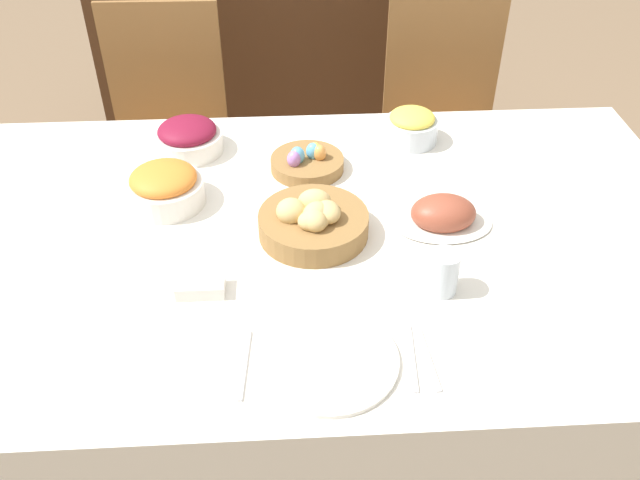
{
  "coord_description": "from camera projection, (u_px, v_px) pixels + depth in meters",
  "views": [
    {
      "loc": [
        -0.08,
        -1.28,
        1.75
      ],
      "look_at": [
        -0.01,
        -0.09,
        0.81
      ],
      "focal_mm": 38.0,
      "sensor_mm": 36.0,
      "label": 1
    }
  ],
  "objects": [
    {
      "name": "chair_far_left",
      "position": [
        168.0,
        135.0,
        2.47
      ],
      "size": [
        0.43,
        0.43,
        0.97
      ],
      "rotation": [
        0.0,
        0.0,
        -0.02
      ],
      "color": "olive",
      "rests_on": "ground"
    },
    {
      "name": "spoon",
      "position": [
        427.0,
        356.0,
        1.29
      ],
      "size": [
        0.02,
        0.17,
        0.0
      ],
      "rotation": [
        0.0,
        0.0,
        0.07
      ],
      "color": "silver",
      "rests_on": "dining_table"
    },
    {
      "name": "sideboard",
      "position": [
        271.0,
        69.0,
        3.13
      ],
      "size": [
        1.47,
        0.44,
        0.87
      ],
      "color": "#4C2D19",
      "rests_on": "ground"
    },
    {
      "name": "butter_dish",
      "position": [
        201.0,
        286.0,
        1.43
      ],
      "size": [
        0.1,
        0.06,
        0.03
      ],
      "color": "silver",
      "rests_on": "dining_table"
    },
    {
      "name": "ham_platter",
      "position": [
        443.0,
        215.0,
        1.61
      ],
      "size": [
        0.24,
        0.17,
        0.08
      ],
      "color": "silver",
      "rests_on": "dining_table"
    },
    {
      "name": "beet_salad_bowl",
      "position": [
        188.0,
        137.0,
        1.87
      ],
      "size": [
        0.19,
        0.19,
        0.09
      ],
      "color": "silver",
      "rests_on": "dining_table"
    },
    {
      "name": "fork",
      "position": [
        244.0,
        364.0,
        1.28
      ],
      "size": [
        0.02,
        0.17,
        0.0
      ],
      "rotation": [
        0.0,
        0.0,
        -0.07
      ],
      "color": "silver",
      "rests_on": "dining_table"
    },
    {
      "name": "egg_basket",
      "position": [
        307.0,
        162.0,
        1.81
      ],
      "size": [
        0.2,
        0.2,
        0.08
      ],
      "color": "olive",
      "rests_on": "dining_table"
    },
    {
      "name": "dining_table",
      "position": [
        321.0,
        342.0,
        1.85
      ],
      "size": [
        1.88,
        1.16,
        0.77
      ],
      "color": "white",
      "rests_on": "ground"
    },
    {
      "name": "ground_plane",
      "position": [
        321.0,
        428.0,
        2.08
      ],
      "size": [
        12.0,
        12.0,
        0.0
      ],
      "primitive_type": "plane",
      "color": "#7F664C"
    },
    {
      "name": "knife",
      "position": [
        412.0,
        357.0,
        1.29
      ],
      "size": [
        0.02,
        0.17,
        0.0
      ],
      "rotation": [
        0.0,
        0.0,
        -0.07
      ],
      "color": "silver",
      "rests_on": "dining_table"
    },
    {
      "name": "dinner_plate",
      "position": [
        329.0,
        360.0,
        1.28
      ],
      "size": [
        0.27,
        0.27,
        0.01
      ],
      "color": "silver",
      "rests_on": "dining_table"
    },
    {
      "name": "bread_basket",
      "position": [
        313.0,
        221.0,
        1.57
      ],
      "size": [
        0.26,
        0.26,
        0.11
      ],
      "color": "olive",
      "rests_on": "dining_table"
    },
    {
      "name": "drinking_cup",
      "position": [
        443.0,
        273.0,
        1.41
      ],
      "size": [
        0.07,
        0.07,
        0.1
      ],
      "color": "silver",
      "rests_on": "dining_table"
    },
    {
      "name": "carrot_bowl",
      "position": [
        165.0,
        187.0,
        1.67
      ],
      "size": [
        0.19,
        0.19,
        0.1
      ],
      "color": "silver",
      "rests_on": "dining_table"
    },
    {
      "name": "chair_far_right",
      "position": [
        442.0,
        127.0,
        2.51
      ],
      "size": [
        0.44,
        0.44,
        0.97
      ],
      "rotation": [
        0.0,
        0.0,
        -0.05
      ],
      "color": "olive",
      "rests_on": "ground"
    },
    {
      "name": "pineapple_bowl",
      "position": [
        411.0,
        126.0,
        1.91
      ],
      "size": [
        0.15,
        0.15,
        0.1
      ],
      "color": "silver",
      "rests_on": "dining_table"
    }
  ]
}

